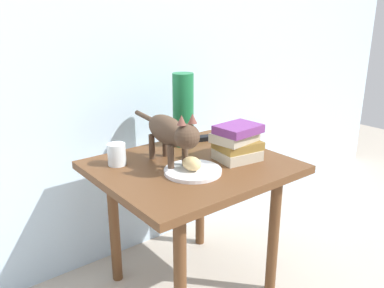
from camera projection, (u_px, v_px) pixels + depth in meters
name	position (u px, v px, depth m)	size (l,w,h in m)	color
ground_plane	(192.00, 284.00, 1.71)	(6.00, 6.00, 0.00)	#B2A899
back_panel	(130.00, 17.00, 1.69)	(4.00, 0.04, 2.20)	silver
side_table	(192.00, 182.00, 1.56)	(0.72, 0.62, 0.56)	brown
plate	(193.00, 171.00, 1.45)	(0.21, 0.21, 0.01)	white
bread_roll	(192.00, 164.00, 1.43)	(0.08, 0.06, 0.05)	#E0BC7A
cat	(171.00, 132.00, 1.48)	(0.12, 0.48, 0.23)	#4C3828
book_stack	(237.00, 142.00, 1.56)	(0.19, 0.17, 0.14)	#BCB299
green_vase	(183.00, 110.00, 1.71)	(0.09, 0.09, 0.32)	#196B38
candle_jar	(117.00, 155.00, 1.51)	(0.07, 0.07, 0.08)	silver
tv_remote	(209.00, 138.00, 1.83)	(0.15, 0.04, 0.02)	black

